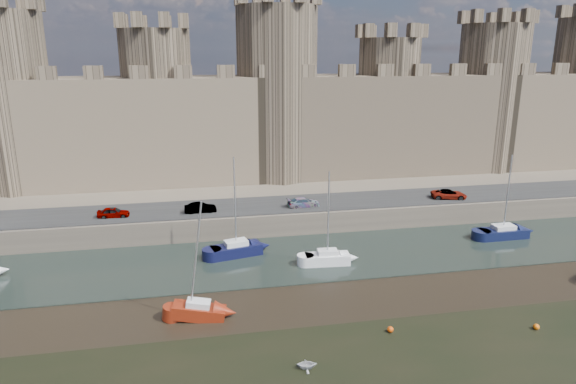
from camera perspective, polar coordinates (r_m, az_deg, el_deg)
The scene contains 15 objects.
water_channel at distance 51.41m, azimuth 1.25°, elevation -7.28°, with size 160.00×12.00×0.08m, color black.
quay at distance 85.00m, azimuth -3.82°, elevation 2.83°, with size 160.00×60.00×2.50m, color #4C443A.
road at distance 59.79m, azimuth -0.74°, elevation -1.38°, with size 160.00×7.00×0.10m, color black.
castle at distance 71.40m, azimuth -3.27°, elevation 8.88°, with size 108.50×11.00×29.00m.
car_0 at distance 58.27m, azimuth -18.83°, elevation -2.17°, with size 1.35×3.35×1.14m, color gray.
car_1 at distance 57.53m, azimuth -9.71°, elevation -1.76°, with size 1.22×3.50×1.15m, color gray.
car_2 at distance 58.85m, azimuth 1.73°, elevation -1.17°, with size 1.52×3.75×1.09m, color gray.
car_3 at distance 64.95m, azimuth 17.45°, elevation -0.24°, with size 1.93×4.19×1.16m, color gray.
sailboat_1 at distance 51.78m, azimuth -5.77°, elevation -6.28°, with size 5.33×3.02×10.05m.
sailboat_2 at distance 49.74m, azimuth 4.39°, elevation -7.24°, with size 4.35×1.95×9.16m.
sailboat_3 at distance 60.96m, azimuth 22.78°, elevation -4.11°, with size 5.30×2.14×9.23m.
sailboat_4 at distance 40.99m, azimuth -9.88°, elevation -12.79°, with size 4.22×2.17×9.42m.
dinghy_3 at distance 35.03m, azimuth 2.06°, elevation -18.61°, with size 1.17×0.71×1.35m, color silver.
buoy_1 at distance 39.58m, azimuth 11.30°, elevation -14.75°, with size 0.47×0.47×0.47m, color #D44409.
buoy_3 at distance 43.31m, azimuth 25.87°, elevation -13.32°, with size 0.45×0.45×0.45m, color orange.
Camera 1 is at (-9.99, -22.28, 20.08)m, focal length 32.00 mm.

